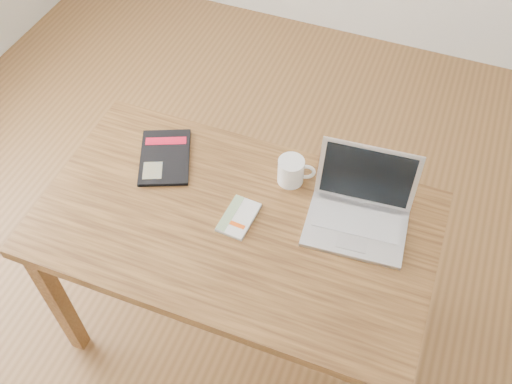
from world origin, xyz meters
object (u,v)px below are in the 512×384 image
(white_guidebook, at_px, (239,217))
(coffee_mug, at_px, (292,171))
(desk, at_px, (236,236))
(laptop, at_px, (360,209))
(black_guidebook, at_px, (165,157))

(white_guidebook, distance_m, coffee_mug, 0.24)
(desk, xyz_separation_m, white_guidebook, (0.01, 0.01, 0.10))
(laptop, distance_m, coffee_mug, 0.26)
(desk, distance_m, laptop, 0.42)
(white_guidebook, bearing_deg, desk, -121.99)
(white_guidebook, relative_size, coffee_mug, 1.26)
(coffee_mug, bearing_deg, black_guidebook, 172.19)
(black_guidebook, bearing_deg, desk, -49.18)
(white_guidebook, xyz_separation_m, laptop, (0.36, 0.14, 0.04))
(black_guidebook, distance_m, coffee_mug, 0.45)
(coffee_mug, bearing_deg, white_guidebook, -132.42)
(desk, distance_m, black_guidebook, 0.38)
(white_guidebook, height_order, laptop, laptop)
(laptop, relative_size, coffee_mug, 2.68)
(black_guidebook, distance_m, laptop, 0.70)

